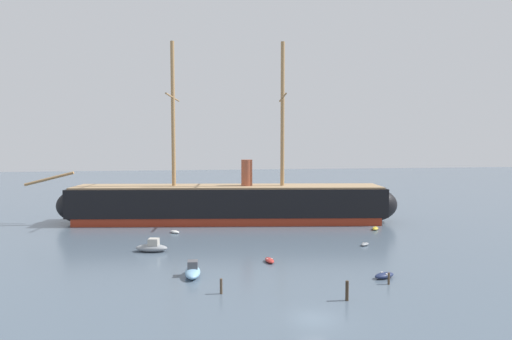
{
  "coord_description": "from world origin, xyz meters",
  "views": [
    {
      "loc": [
        -10.47,
        -34.92,
        15.3
      ],
      "look_at": [
        -0.16,
        32.46,
        10.81
      ],
      "focal_mm": 30.07,
      "sensor_mm": 36.0,
      "label": 1
    }
  ],
  "objects": [
    {
      "name": "ground_plane",
      "position": [
        0.0,
        0.0,
        0.0
      ],
      "size": [
        400.0,
        400.0,
        0.0
      ],
      "primitive_type": "plane",
      "color": "#4C5B6B"
    },
    {
      "name": "tall_ship",
      "position": [
        -3.46,
        45.68,
        3.64
      ],
      "size": [
        70.36,
        16.62,
        33.91
      ],
      "color": "maroon",
      "rests_on": "ground"
    },
    {
      "name": "motorboat_foreground_left",
      "position": [
        -10.37,
        13.43,
        0.61
      ],
      "size": [
        1.91,
        4.23,
        1.75
      ],
      "color": "#7FB2D6",
      "rests_on": "ground"
    },
    {
      "name": "dinghy_foreground_right",
      "position": [
        10.93,
        9.56,
        0.31
      ],
      "size": [
        2.86,
        1.98,
        0.62
      ],
      "color": "#1E284C",
      "rests_on": "ground"
    },
    {
      "name": "dinghy_near_centre",
      "position": [
        -0.67,
        17.71,
        0.27
      ],
      "size": [
        1.24,
        2.34,
        0.53
      ],
      "color": "#B22D28",
      "rests_on": "ground"
    },
    {
      "name": "motorboat_mid_left",
      "position": [
        -15.92,
        25.44,
        0.66
      ],
      "size": [
        4.73,
        2.73,
        1.87
      ],
      "color": "gray",
      "rests_on": "ground"
    },
    {
      "name": "dinghy_mid_right",
      "position": [
        14.85,
        24.23,
        0.21
      ],
      "size": [
        1.9,
        1.73,
        0.43
      ],
      "color": "gray",
      "rests_on": "ground"
    },
    {
      "name": "dinghy_alongside_bow",
      "position": [
        -13.21,
        37.24,
        0.23
      ],
      "size": [
        1.96,
        2.0,
        0.46
      ],
      "color": "silver",
      "rests_on": "ground"
    },
    {
      "name": "dinghy_alongside_stern",
      "position": [
        21.22,
        34.76,
        0.27
      ],
      "size": [
        2.0,
        2.42,
        0.53
      ],
      "color": "gold",
      "rests_on": "ground"
    },
    {
      "name": "sailboat_far_left",
      "position": [
        -28.7,
        53.57,
        0.47
      ],
      "size": [
        3.6,
        4.28,
        5.65
      ],
      "color": "orange",
      "rests_on": "ground"
    },
    {
      "name": "sailboat_far_right",
      "position": [
        29.36,
        51.01,
        0.48
      ],
      "size": [
        4.4,
        1.4,
        5.7
      ],
      "color": "silver",
      "rests_on": "ground"
    },
    {
      "name": "motorboat_distant_centre",
      "position": [
        0.88,
        63.86,
        0.67
      ],
      "size": [
        4.46,
        4.68,
        1.92
      ],
      "color": "#7FB2D6",
      "rests_on": "ground"
    },
    {
      "name": "mooring_piling_nearest",
      "position": [
        10.46,
        7.5,
        0.64
      ],
      "size": [
        0.25,
        0.25,
        1.27
      ],
      "primitive_type": "cylinder",
      "color": "#4C3D2D",
      "rests_on": "ground"
    },
    {
      "name": "mooring_piling_left_pair",
      "position": [
        -7.55,
        7.35,
        0.78
      ],
      "size": [
        0.27,
        0.27,
        1.55
      ],
      "primitive_type": "cylinder",
      "color": "#4C3D2D",
      "rests_on": "ground"
    },
    {
      "name": "mooring_piling_right_pair",
      "position": [
        4.32,
        3.69,
        0.97
      ],
      "size": [
        0.32,
        0.32,
        1.93
      ],
      "primitive_type": "cylinder",
      "color": "#382B1E",
      "rests_on": "ground"
    }
  ]
}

